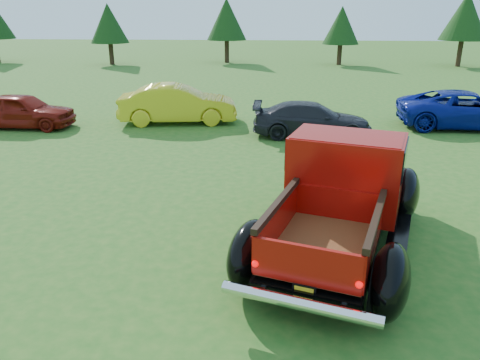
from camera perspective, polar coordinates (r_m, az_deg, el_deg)
The scene contains 10 objects.
ground at distance 9.41m, azimuth -1.21°, elevation -6.44°, with size 120.00×120.00×0.00m, color #225719.
tree_west at distance 39.51m, azimuth -15.73°, elevation 17.90°, with size 2.94×2.94×4.60m.
tree_mid_left at distance 39.57m, azimuth -1.65°, elevation 19.00°, with size 3.20×3.20×5.00m.
tree_mid_right at distance 38.75m, azimuth 12.27°, elevation 17.94°, with size 2.82×2.82×4.40m.
tree_east at distance 40.47m, azimuth 25.77°, elevation 17.54°, with size 3.46×3.46×5.40m.
pickup_truck at distance 9.02m, azimuth 12.58°, elevation -1.33°, with size 3.96×5.95×2.08m.
show_car_red at distance 19.35m, azimuth -25.04°, elevation 7.69°, with size 1.52×3.79×1.29m, color maroon.
show_car_yellow at distance 18.48m, azimuth -7.57°, elevation 9.18°, with size 1.57×4.49×1.48m, color gold.
show_car_grey at distance 16.52m, azimuth 8.75°, elevation 7.29°, with size 1.66×4.08×1.18m, color black.
show_car_blue at distance 19.48m, azimuth 25.89°, elevation 7.74°, with size 2.27×4.91×1.37m, color navy.
Camera 1 is at (0.77, -8.38, 4.22)m, focal length 35.00 mm.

